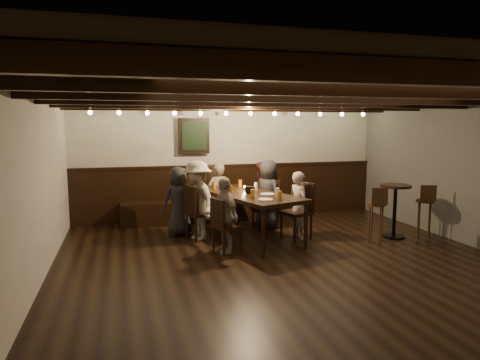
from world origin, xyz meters
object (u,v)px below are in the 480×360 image
object	(u,v)px
dining_table	(248,197)
person_bench_right	(260,192)
bar_stool_right	(424,218)
chair_right_near	(266,214)
person_right_near	(268,194)
person_left_far	(224,215)
chair_left_far	(226,236)
chair_left_near	(199,223)
high_top_table	(395,203)
person_left_near	(198,200)
person_bench_centre	(218,195)
chair_right_far	(297,222)
bar_stool_left	(376,222)
person_bench_left	(179,201)
person_right_far	(299,205)

from	to	relation	value
dining_table	person_bench_right	size ratio (longest dim) A/B	1.90
bar_stool_right	chair_right_near	bearing A→B (deg)	171.48
dining_table	chair_right_near	size ratio (longest dim) A/B	2.51
person_right_near	person_left_far	bearing A→B (deg)	120.96
chair_left_far	bar_stool_right	bearing A→B (deg)	70.97
dining_table	chair_left_near	bearing A→B (deg)	147.99
chair_left_far	chair_right_near	bearing A→B (deg)	122.05
high_top_table	person_bench_right	bearing A→B (deg)	138.03
person_left_near	bar_stool_right	world-z (taller)	person_left_near
chair_left_far	bar_stool_right	distance (m)	3.55
person_bench_right	high_top_table	world-z (taller)	person_bench_right
person_bench_centre	chair_left_far	bearing A→B (deg)	64.42
person_right_near	high_top_table	size ratio (longest dim) A/B	1.39
dining_table	high_top_table	size ratio (longest dim) A/B	2.50
chair_right_far	high_top_table	size ratio (longest dim) A/B	1.04
dining_table	person_left_far	xyz separation A→B (m)	(-0.58, -0.65, -0.15)
person_left_near	person_bench_centre	bearing A→B (deg)	128.66
bar_stool_left	bar_stool_right	world-z (taller)	same
chair_right_near	bar_stool_left	size ratio (longest dim) A/B	0.98
person_bench_left	bar_stool_right	world-z (taller)	person_bench_left
chair_right_far	person_bench_right	world-z (taller)	person_bench_right
chair_right_near	high_top_table	distance (m)	2.33
person_left_near	person_right_near	xyz separation A→B (m)	(1.43, 0.45, -0.03)
chair_left_near	chair_right_far	world-z (taller)	chair_right_far
dining_table	bar_stool_right	size ratio (longest dim) A/B	2.46
chair_left_near	person_bench_left	size ratio (longest dim) A/B	0.77
person_bench_left	person_bench_centre	distance (m)	0.91
chair_left_far	person_bench_left	xyz separation A→B (m)	(-0.58, 1.23, 0.36)
high_top_table	chair_right_near	bearing A→B (deg)	147.62
chair_right_near	person_bench_right	bearing A→B (deg)	-21.83
chair_right_near	chair_left_far	bearing A→B (deg)	122.05
bar_stool_right	person_bench_left	bearing A→B (deg)	-176.86
person_bench_right	dining_table	bearing A→B (deg)	45.00
person_bench_left	person_bench_right	size ratio (longest dim) A/B	1.00
chair_left_far	person_left_near	xyz separation A→B (m)	(-0.30, 0.85, 0.42)
chair_left_near	person_right_far	bearing A→B (deg)	58.52
dining_table	chair_right_near	xyz separation A→B (m)	(0.55, 0.64, -0.46)
dining_table	person_left_far	size ratio (longest dim) A/B	1.99
chair_left_near	bar_stool_left	size ratio (longest dim) A/B	1.00
person_right_far	high_top_table	world-z (taller)	person_right_far
chair_left_near	bar_stool_right	xyz separation A→B (m)	(3.82, -0.96, 0.06)
person_right_far	bar_stool_right	distance (m)	2.23
chair_right_near	person_left_near	size ratio (longest dim) A/B	0.68
dining_table	person_right_far	distance (m)	0.89
person_right_far	bar_stool_right	size ratio (longest dim) A/B	1.24
person_bench_right	person_left_near	bearing A→B (deg)	15.26
dining_table	person_left_near	distance (m)	0.88
dining_table	person_right_far	size ratio (longest dim) A/B	1.99
person_bench_left	person_bench_centre	bearing A→B (deg)	-170.54
bar_stool_left	chair_left_near	bearing A→B (deg)	175.87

